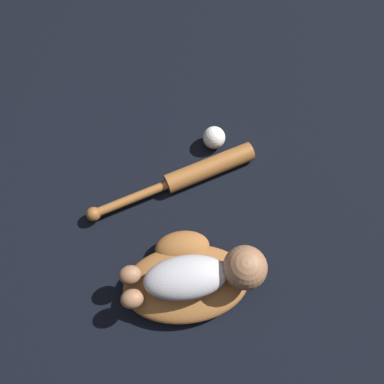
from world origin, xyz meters
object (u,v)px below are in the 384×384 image
object	(u,v)px
baseball_glove	(186,277)
baby_figure	(205,274)
baseball_bat	(193,174)
baseball	(213,138)

from	to	relation	value
baseball_glove	baby_figure	bearing A→B (deg)	-0.15
baby_figure	baseball_glove	bearing A→B (deg)	179.85
baby_figure	baseball_bat	xyz separation A→B (m)	(-0.10, 0.33, -0.09)
baseball	baseball_bat	bearing A→B (deg)	-105.74
baby_figure	baseball_bat	distance (m)	0.35
baseball_glove	baby_figure	xyz separation A→B (m)	(0.05, -0.00, 0.08)
baby_figure	baseball_bat	world-z (taller)	baby_figure
baseball_glove	baby_figure	size ratio (longest dim) A/B	1.04
baseball_bat	baseball	world-z (taller)	baseball
baseball	baby_figure	bearing A→B (deg)	-83.18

